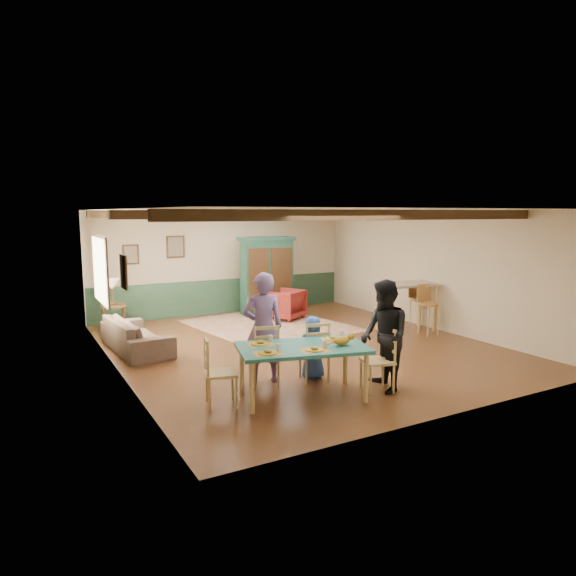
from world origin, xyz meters
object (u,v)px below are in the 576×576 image
table_lamp (112,292)px  bar_stool_left (429,310)px  bar_stool_right (420,305)px  dining_chair_end_right (377,360)px  dining_chair_far_left (264,354)px  counter_table (406,307)px  person_man (263,328)px  dining_chair_end_left (221,371)px  armoire (266,276)px  person_woman (384,336)px  armchair (285,304)px  end_table (114,319)px  dining_table (302,372)px  sofa (136,335)px  cat (342,339)px  person_child (313,347)px  dining_chair_far_right (314,350)px

table_lamp → bar_stool_left: (5.97, -3.53, -0.37)m
bar_stool_left → bar_stool_right: 0.65m
dining_chair_end_right → bar_stool_left: bar_stool_left is taller
dining_chair_far_left → counter_table: (4.43, 1.74, 0.06)m
counter_table → person_man: bearing=-159.4°
dining_chair_end_left → armoire: size_ratio=0.47×
table_lamp → bar_stool_right: (6.25, -2.95, -0.38)m
person_woman → table_lamp: (-2.84, 5.84, 0.09)m
person_man → counter_table: bearing=-144.9°
armchair → end_table: (-4.03, 0.55, -0.06)m
dining_table → counter_table: 4.93m
bar_stool_right → table_lamp: bearing=151.4°
end_table → bar_stool_left: 6.94m
sofa → table_lamp: table_lamp is taller
dining_chair_end_left → table_lamp: 5.27m
dining_chair_far_left → bar_stool_left: bearing=-151.1°
person_woman → cat: (-0.71, 0.08, 0.02)m
cat → dining_chair_end_right: bearing=9.5°
person_child → armoire: armoire is taller
dining_chair_end_right → person_woman: 0.37m
person_child → dining_table: bearing=63.4°
table_lamp → cat: bearing=-69.7°
dining_chair_end_left → cat: dining_chair_end_left is taller
armchair → bar_stool_right: (2.22, -2.39, 0.17)m
cat → person_child: bearing=99.5°
person_woman → bar_stool_left: size_ratio=1.51×
bar_stool_left → bar_stool_right: bearing=66.0°
dining_chair_end_left → person_man: person_man is taller
person_child → end_table: person_child is taller
dining_chair_end_left → sofa: (-0.39, 3.45, -0.17)m
dining_table → end_table: bearing=106.3°
dining_chair_end_right → cat: (-0.61, 0.05, 0.37)m
person_man → person_child: 0.89m
armchair → dining_table: bearing=35.4°
dining_chair_far_right → person_woman: size_ratio=0.58×
dining_chair_far_right → person_child: 0.09m
dining_chair_far_right → person_man: (-0.76, 0.28, 0.39)m
dining_chair_end_left → person_man: 1.18m
armoire → bar_stool_left: bearing=-56.9°
person_woman → person_child: bearing=-133.3°
end_table → bar_stool_left: (5.97, -3.53, 0.24)m
armoire → sofa: size_ratio=0.95×
end_table → counter_table: size_ratio=0.49×
dining_chair_end_right → person_child: bearing=-136.8°
armchair → bar_stool_left: bar_stool_left is taller
dining_chair_end_left → person_child: 1.77m
dining_chair_end_right → bar_stool_left: (3.23, 2.28, 0.07)m
dining_chair_far_right → bar_stool_left: bearing=-145.5°
table_lamp → counter_table: table_lamp is taller
cat → bar_stool_left: 4.45m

